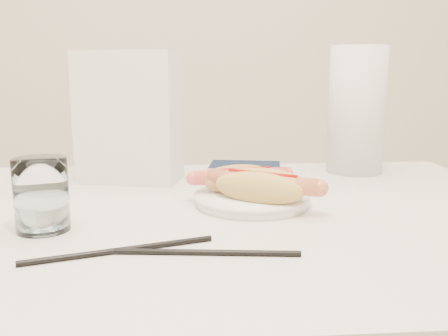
{
  "coord_description": "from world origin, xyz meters",
  "views": [
    {
      "loc": [
        -0.01,
        -0.81,
        0.99
      ],
      "look_at": [
        0.05,
        0.01,
        0.82
      ],
      "focal_mm": 40.76,
      "sensor_mm": 36.0,
      "label": 1
    }
  ],
  "objects": [
    {
      "name": "water_glass",
      "position": [
        -0.22,
        -0.08,
        0.8
      ],
      "size": [
        0.08,
        0.08,
        0.11
      ],
      "primitive_type": "cylinder",
      "color": "white",
      "rests_on": "table"
    },
    {
      "name": "plate",
      "position": [
        0.1,
        0.03,
        0.76
      ],
      "size": [
        0.25,
        0.25,
        0.02
      ],
      "primitive_type": "cylinder",
      "rotation": [
        0.0,
        0.0,
        0.41
      ],
      "color": "white",
      "rests_on": "table"
    },
    {
      "name": "paper_towel_roll",
      "position": [
        0.37,
        0.29,
        0.89
      ],
      "size": [
        0.13,
        0.13,
        0.28
      ],
      "primitive_type": "cylinder",
      "rotation": [
        0.0,
        0.0,
        -0.09
      ],
      "color": "silver",
      "rests_on": "table"
    },
    {
      "name": "chopstick_far",
      "position": [
        0.01,
        -0.2,
        0.75
      ],
      "size": [
        0.24,
        0.04,
        0.01
      ],
      "primitive_type": "cylinder",
      "rotation": [
        0.0,
        1.57,
        -0.11
      ],
      "color": "black",
      "rests_on": "table"
    },
    {
      "name": "hotdog_right",
      "position": [
        0.12,
        -0.0,
        0.79
      ],
      "size": [
        0.18,
        0.14,
        0.05
      ],
      "rotation": [
        0.0,
        0.0,
        -0.54
      ],
      "color": "tan",
      "rests_on": "plate"
    },
    {
      "name": "chopstick_near",
      "position": [
        -0.09,
        -0.18,
        0.75
      ],
      "size": [
        0.24,
        0.08,
        0.01
      ],
      "primitive_type": "cylinder",
      "rotation": [
        0.0,
        1.57,
        0.31
      ],
      "color": "black",
      "rests_on": "table"
    },
    {
      "name": "hotdog_left",
      "position": [
        0.09,
        0.06,
        0.79
      ],
      "size": [
        0.17,
        0.09,
        0.05
      ],
      "rotation": [
        0.0,
        0.0,
        0.15
      ],
      "color": "tan",
      "rests_on": "plate"
    },
    {
      "name": "napkin_box",
      "position": [
        -0.12,
        0.24,
        0.88
      ],
      "size": [
        0.22,
        0.15,
        0.27
      ],
      "primitive_type": "cube",
      "rotation": [
        0.0,
        0.0,
        -0.24
      ],
      "color": "silver",
      "rests_on": "table"
    },
    {
      "name": "navy_napkin",
      "position": [
        0.13,
        0.32,
        0.75
      ],
      "size": [
        0.19,
        0.19,
        0.01
      ],
      "primitive_type": "cube",
      "rotation": [
        0.0,
        0.0,
        -0.18
      ],
      "color": "#101B34",
      "rests_on": "table"
    },
    {
      "name": "table",
      "position": [
        0.0,
        0.0,
        0.69
      ],
      "size": [
        1.2,
        0.8,
        0.75
      ],
      "color": "silver",
      "rests_on": "ground"
    }
  ]
}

